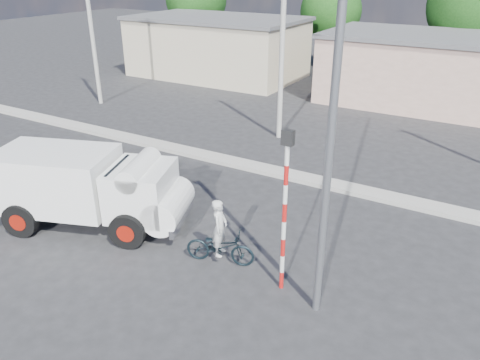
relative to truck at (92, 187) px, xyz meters
The scene contains 9 objects.
ground_plane 3.92m from the truck, 22.47° to the right, with size 120.00×120.00×0.00m, color #262528.
median 7.53m from the truck, 62.78° to the left, with size 40.00×0.80×0.16m, color #99968E.
truck is the anchor object (origin of this frame).
bicycle 4.68m from the truck, ahead, with size 0.69×1.97×1.04m, color black.
cyclist 4.64m from the truck, ahead, with size 0.61×0.40×1.68m, color silver.
traffic_pole 6.71m from the truck, ahead, with size 0.28×0.18×4.36m.
streetlight 8.35m from the truck, ahead, with size 2.34×0.22×9.00m.
building_row 21.09m from the truck, 77.70° to the left, with size 37.80×7.30×4.44m.
utility_poles 12.79m from the truck, 57.91° to the left, with size 35.40×0.24×8.00m.
Camera 1 is at (7.29, -7.63, 7.77)m, focal length 35.00 mm.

